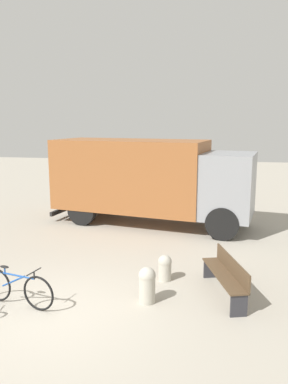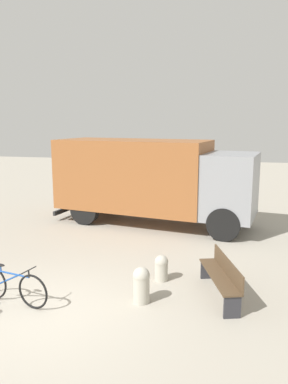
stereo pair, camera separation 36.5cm
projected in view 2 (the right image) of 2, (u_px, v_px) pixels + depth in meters
name	position (u px, v px, depth m)	size (l,w,h in m)	color
ground_plane	(43.00, 314.00, 7.39)	(60.00, 60.00, 0.00)	#A8A091
delivery_truck	(151.00, 177.00, 13.64)	(7.55, 3.51, 3.09)	#99592D
park_bench	(222.00, 275.00, 8.08)	(0.98, 2.01, 0.85)	brown
bicycle_middle	(12.00, 286.00, 7.77)	(1.77, 0.52, 0.82)	black
bollard_near_bench	(141.00, 284.00, 7.82)	(0.36, 0.36, 0.77)	#B2AD9E
bollard_far_bench	(161.00, 267.00, 8.91)	(0.33, 0.33, 0.63)	#B2AD9E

